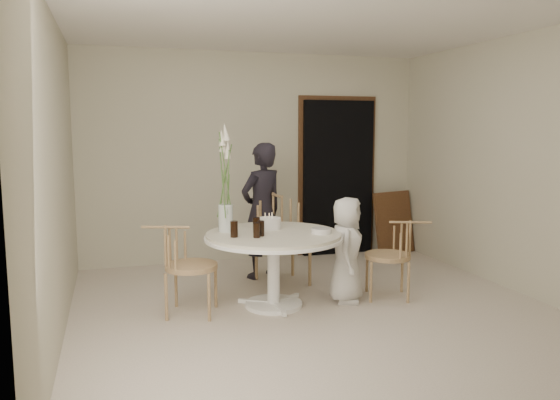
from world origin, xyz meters
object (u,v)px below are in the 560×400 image
object	(u,v)px
chair_far	(278,224)
flower_vase	(225,190)
birthday_cake	(269,223)
girl	(262,211)
boy	(346,250)
chair_left	(178,257)
table	(274,245)
chair_right	(399,248)

from	to	relation	value
chair_far	flower_vase	size ratio (longest dim) A/B	0.94
birthday_cake	girl	bearing A→B (deg)	79.35
boy	birthday_cake	world-z (taller)	boy
chair_left	birthday_cake	distance (m)	0.96
chair_far	chair_left	size ratio (longest dim) A/B	1.18
chair_far	flower_vase	xyz separation A→B (m)	(-0.74, -0.68, 0.49)
chair_far	birthday_cake	xyz separation A→B (m)	(-0.30, -0.69, 0.14)
flower_vase	girl	bearing A→B (deg)	54.75
chair_far	chair_left	bearing A→B (deg)	-151.35
table	birthday_cake	world-z (taller)	birthday_cake
table	chair_left	bearing A→B (deg)	176.31
table	flower_vase	xyz separation A→B (m)	(-0.42, 0.21, 0.52)
girl	birthday_cake	size ratio (longest dim) A/B	6.70
flower_vase	boy	bearing A→B (deg)	-13.23
chair_right	flower_vase	distance (m)	1.86
boy	table	bearing A→B (deg)	111.85
table	girl	bearing A→B (deg)	80.51
boy	chair_left	bearing A→B (deg)	112.42
chair_right	birthday_cake	bearing A→B (deg)	-83.71
flower_vase	table	bearing A→B (deg)	-26.67
table	girl	distance (m)	1.09
chair_far	boy	size ratio (longest dim) A/B	0.94
table	chair_left	size ratio (longest dim) A/B	1.58
chair_far	girl	xyz separation A→B (m)	(-0.14, 0.16, 0.14)
chair_right	boy	xyz separation A→B (m)	(-0.56, 0.05, 0.01)
chair_right	table	bearing A→B (deg)	-74.57
girl	birthday_cake	distance (m)	0.87
flower_vase	chair_right	bearing A→B (deg)	-10.51
chair_far	chair_right	world-z (taller)	chair_far
chair_left	flower_vase	distance (m)	0.78
chair_right	boy	size ratio (longest dim) A/B	0.76
chair_right	girl	bearing A→B (deg)	-115.97
chair_left	boy	world-z (taller)	boy
girl	flower_vase	world-z (taller)	flower_vase
birthday_cake	flower_vase	xyz separation A→B (m)	(-0.44, 0.00, 0.35)
chair_far	birthday_cake	world-z (taller)	chair_far
table	chair_left	world-z (taller)	chair_left
girl	chair_right	bearing A→B (deg)	109.20
chair_left	flower_vase	xyz separation A→B (m)	(0.48, 0.15, 0.59)
flower_vase	chair_left	bearing A→B (deg)	-162.29
table	flower_vase	size ratio (longest dim) A/B	1.26
chair_right	chair_far	bearing A→B (deg)	-115.40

